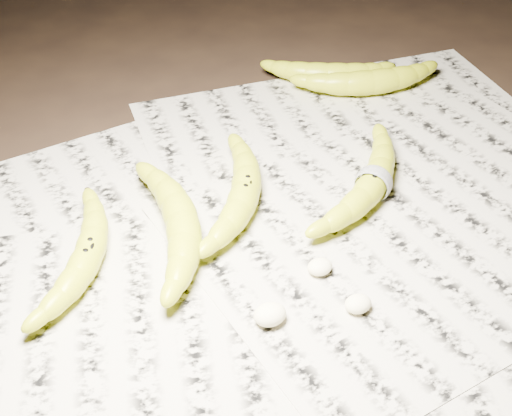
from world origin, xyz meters
name	(u,v)px	position (x,y,z in m)	size (l,w,h in m)	color
ground	(275,233)	(0.00, 0.00, 0.00)	(3.00, 3.00, 0.00)	black
newspaper_patch	(291,219)	(0.03, 0.01, 0.00)	(0.90, 0.70, 0.01)	#BCB5A1
banana_left_a	(87,253)	(-0.21, 0.03, 0.02)	(0.19, 0.05, 0.03)	yellow
banana_left_b	(182,221)	(-0.10, 0.04, 0.03)	(0.21, 0.06, 0.04)	yellow
banana_center	(245,190)	(-0.01, 0.06, 0.03)	(0.20, 0.06, 0.04)	yellow
banana_taped	(374,181)	(0.14, 0.01, 0.03)	(0.22, 0.06, 0.04)	yellow
banana_upper_a	(371,80)	(0.27, 0.22, 0.03)	(0.20, 0.06, 0.04)	yellow
banana_upper_b	(328,72)	(0.23, 0.27, 0.03)	(0.17, 0.06, 0.04)	yellow
measuring_tape	(374,181)	(0.14, 0.01, 0.03)	(0.05, 0.05, 0.00)	white
flesh_chunk_a	(270,312)	(-0.07, -0.12, 0.02)	(0.03, 0.03, 0.02)	#FFFAC5
flesh_chunk_b	(358,301)	(0.02, -0.15, 0.02)	(0.03, 0.02, 0.02)	#FFFAC5
flesh_chunk_c	(320,264)	(0.01, -0.08, 0.02)	(0.03, 0.02, 0.02)	#FFFAC5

